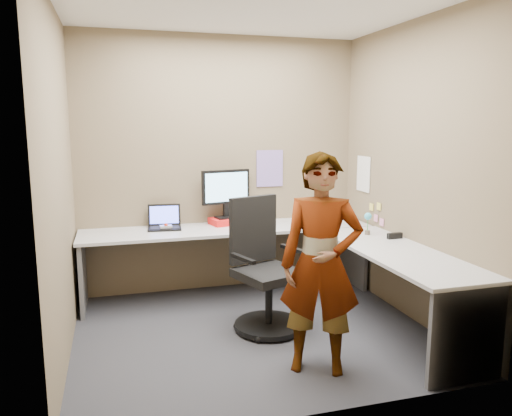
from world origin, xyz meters
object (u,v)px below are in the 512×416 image
object	(u,v)px
monitor	(226,190)
person	(321,264)
desk	(287,252)
office_chair	(264,277)

from	to	relation	value
monitor	person	distance (m)	1.97
desk	office_chair	world-z (taller)	office_chair
monitor	office_chair	distance (m)	1.27
monitor	office_chair	bearing A→B (deg)	-97.39
desk	person	xyz separation A→B (m)	(-0.15, -1.14, 0.21)
monitor	person	world-z (taller)	person
monitor	office_chair	xyz separation A→B (m)	(0.09, -1.09, -0.63)
office_chair	person	size ratio (longest dim) A/B	0.71
desk	monitor	size ratio (longest dim) A/B	5.58
person	monitor	bearing A→B (deg)	122.34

